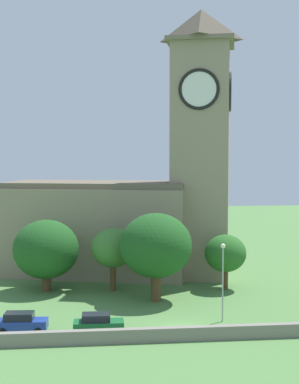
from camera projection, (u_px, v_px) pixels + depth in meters
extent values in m
plane|color=#517F42|center=(160.00, 288.00, 65.12)|extent=(200.00, 200.00, 0.00)
cube|color=gray|center=(97.00, 230.00, 73.18)|extent=(24.99, 15.89, 11.25)
cube|color=#675C4A|center=(97.00, 184.00, 72.77)|extent=(24.78, 15.09, 0.70)
cube|color=gray|center=(200.00, 162.00, 70.60)|extent=(8.58, 8.58, 28.99)
cube|color=#736753|center=(201.00, 43.00, 69.60)|extent=(9.95, 9.95, 0.50)
pyramid|color=brown|center=(201.00, 25.00, 69.45)|extent=(9.01, 9.01, 3.86)
cylinder|color=white|center=(199.00, 89.00, 66.49)|extent=(4.37, 1.26, 4.49)
torus|color=black|center=(199.00, 89.00, 66.49)|extent=(4.84, 1.64, 4.90)
cylinder|color=white|center=(230.00, 92.00, 69.48)|extent=(1.26, 4.37, 4.49)
torus|color=black|center=(230.00, 92.00, 69.48)|extent=(1.64, 4.84, 4.90)
cube|color=gray|center=(187.00, 334.00, 46.90)|extent=(47.82, 0.70, 1.17)
cube|color=#233D9E|center=(22.00, 324.00, 49.06)|extent=(4.52, 2.00, 0.81)
cube|color=#1E232B|center=(19.00, 316.00, 49.00)|extent=(2.57, 1.67, 0.64)
cylinder|color=black|center=(41.00, 326.00, 50.00)|extent=(0.66, 0.35, 0.64)
cylinder|color=black|center=(38.00, 332.00, 48.29)|extent=(0.66, 0.35, 0.64)
cylinder|color=black|center=(7.00, 326.00, 49.87)|extent=(0.66, 0.35, 0.64)
cylinder|color=black|center=(2.00, 332.00, 48.17)|extent=(0.66, 0.35, 0.64)
cube|color=#1E6B38|center=(99.00, 325.00, 48.71)|extent=(4.38, 1.84, 0.80)
cube|color=#1E232B|center=(96.00, 317.00, 48.65)|extent=(2.46, 1.59, 0.64)
cylinder|color=black|center=(115.00, 326.00, 49.73)|extent=(0.65, 0.33, 0.64)
cylinder|color=black|center=(116.00, 333.00, 48.00)|extent=(0.65, 0.33, 0.64)
cylinder|color=black|center=(82.00, 327.00, 49.48)|extent=(0.65, 0.33, 0.64)
cylinder|color=black|center=(81.00, 334.00, 47.75)|extent=(0.65, 0.33, 0.64)
cylinder|color=#9EA0A5|center=(223.00, 285.00, 52.04)|extent=(0.14, 0.14, 6.87)
sphere|color=#F4EFCC|center=(223.00, 246.00, 51.79)|extent=(0.44, 0.44, 0.44)
cylinder|color=brown|center=(156.00, 287.00, 59.51)|extent=(1.06, 1.06, 3.08)
ellipsoid|color=#1E511E|center=(156.00, 245.00, 59.21)|extent=(7.60, 7.60, 6.84)
cylinder|color=brown|center=(225.00, 279.00, 64.65)|extent=(0.67, 0.67, 2.41)
ellipsoid|color=#286023|center=(225.00, 253.00, 64.44)|extent=(4.75, 4.75, 4.28)
cylinder|color=brown|center=(113.00, 277.00, 63.94)|extent=(0.69, 0.69, 3.09)
ellipsoid|color=#427A33|center=(113.00, 248.00, 63.71)|extent=(4.94, 4.94, 4.45)
cylinder|color=brown|center=(46.00, 282.00, 63.93)|extent=(1.04, 1.04, 2.01)
ellipsoid|color=#1E511E|center=(46.00, 249.00, 63.67)|extent=(7.41, 7.41, 6.67)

